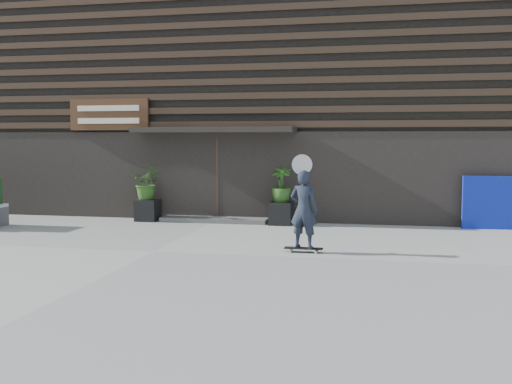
% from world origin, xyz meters
% --- Properties ---
extents(ground, '(80.00, 80.00, 0.00)m').
position_xyz_m(ground, '(0.00, 0.00, 0.00)').
color(ground, '#9B9993').
rests_on(ground, ground).
extents(entrance_step, '(3.00, 0.80, 0.12)m').
position_xyz_m(entrance_step, '(0.00, 4.60, 0.06)').
color(entrance_step, '#4E4D4B').
rests_on(entrance_step, ground).
extents(planter_pot_left, '(0.60, 0.60, 0.60)m').
position_xyz_m(planter_pot_left, '(-1.90, 4.40, 0.30)').
color(planter_pot_left, black).
rests_on(planter_pot_left, ground).
extents(bamboo_left, '(0.86, 0.75, 0.96)m').
position_xyz_m(bamboo_left, '(-1.90, 4.40, 1.08)').
color(bamboo_left, '#2D591E').
rests_on(bamboo_left, planter_pot_left).
extents(planter_pot_right, '(0.60, 0.60, 0.60)m').
position_xyz_m(planter_pot_right, '(1.90, 4.40, 0.30)').
color(planter_pot_right, black).
rests_on(planter_pot_right, ground).
extents(bamboo_right, '(0.54, 0.54, 0.96)m').
position_xyz_m(bamboo_right, '(1.90, 4.40, 1.08)').
color(bamboo_right, '#2D591E').
rests_on(bamboo_right, planter_pot_right).
extents(blue_tarp, '(1.45, 0.24, 1.36)m').
position_xyz_m(blue_tarp, '(7.29, 4.70, 0.68)').
color(blue_tarp, '#0D1DA9').
rests_on(blue_tarp, ground).
extents(building, '(18.00, 11.00, 8.00)m').
position_xyz_m(building, '(-0.00, 9.96, 3.99)').
color(building, black).
rests_on(building, ground).
extents(skateboarder, '(0.78, 0.50, 1.68)m').
position_xyz_m(skateboarder, '(3.00, 0.54, 0.88)').
color(skateboarder, black).
rests_on(skateboarder, ground).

